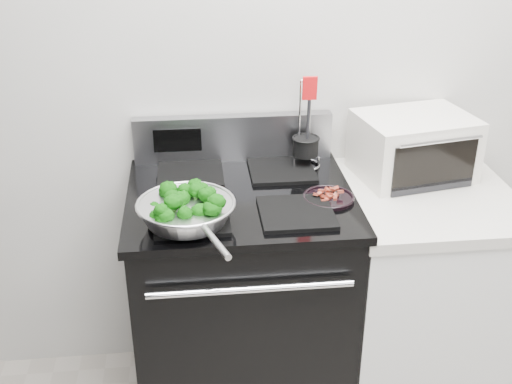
{
  "coord_description": "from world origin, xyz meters",
  "views": [
    {
      "loc": [
        -0.46,
        -0.58,
        1.96
      ],
      "look_at": [
        -0.25,
        1.36,
        0.98
      ],
      "focal_mm": 45.0,
      "sensor_mm": 36.0,
      "label": 1
    }
  ],
  "objects": [
    {
      "name": "bacon_plate",
      "position": [
        -0.0,
        1.34,
        0.97
      ],
      "size": [
        0.18,
        0.18,
        0.04
      ],
      "rotation": [
        0.0,
        0.0,
        0.2
      ],
      "color": "black",
      "rests_on": "gas_range"
    },
    {
      "name": "gas_range",
      "position": [
        -0.3,
        1.41,
        0.49
      ],
      "size": [
        0.79,
        0.69,
        1.13
      ],
      "color": "black",
      "rests_on": "floor"
    },
    {
      "name": "skillet",
      "position": [
        -0.49,
        1.21,
        1.0
      ],
      "size": [
        0.32,
        0.48,
        0.07
      ],
      "rotation": [
        0.0,
        0.0,
        0.33
      ],
      "color": "silver",
      "rests_on": "gas_range"
    },
    {
      "name": "broccoli_pile",
      "position": [
        -0.49,
        1.21,
        1.02
      ],
      "size": [
        0.25,
        0.25,
        0.09
      ],
      "primitive_type": null,
      "color": "black",
      "rests_on": "skillet"
    },
    {
      "name": "counter",
      "position": [
        0.39,
        1.41,
        0.46
      ],
      "size": [
        0.62,
        0.68,
        0.92
      ],
      "color": "white",
      "rests_on": "floor"
    },
    {
      "name": "toaster_oven",
      "position": [
        0.37,
        1.56,
        1.04
      ],
      "size": [
        0.46,
        0.38,
        0.23
      ],
      "rotation": [
        0.0,
        0.0,
        0.19
      ],
      "color": "silver",
      "rests_on": "counter"
    },
    {
      "name": "back_wall",
      "position": [
        0.0,
        1.75,
        1.35
      ],
      "size": [
        4.0,
        0.02,
        2.7
      ],
      "primitive_type": "cube",
      "color": "silver",
      "rests_on": "ground"
    },
    {
      "name": "utensil_holder",
      "position": [
        -0.03,
        1.62,
        1.01
      ],
      "size": [
        0.12,
        0.12,
        0.36
      ],
      "rotation": [
        0.0,
        0.0,
        -0.03
      ],
      "color": "silver",
      "rests_on": "gas_range"
    }
  ]
}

